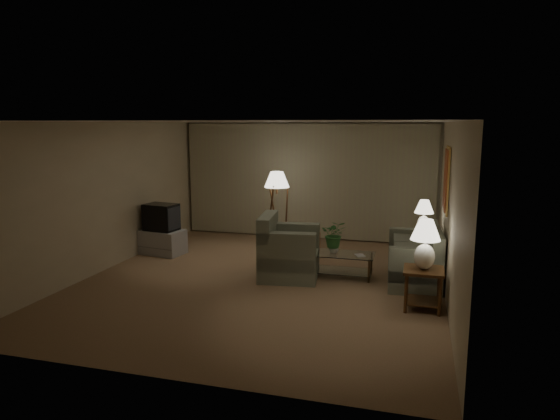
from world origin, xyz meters
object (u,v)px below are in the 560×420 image
(sofa, at_px, (414,259))
(armchair, at_px, (289,253))
(side_table_far, at_px, (422,242))
(floor_lamp, at_px, (277,208))
(side_table_near, at_px, (423,281))
(coffee_table, at_px, (342,261))
(crt_tv, at_px, (161,217))
(vase, at_px, (334,248))
(table_lamp_far, at_px, (424,213))
(ottoman, at_px, (306,242))
(table_lamp_near, at_px, (425,240))
(tv_cabinet, at_px, (162,242))

(sofa, xyz_separation_m, armchair, (-2.10, -0.38, 0.07))
(armchair, bearing_deg, side_table_far, -61.44)
(armchair, height_order, floor_lamp, floor_lamp)
(side_table_near, height_order, coffee_table, side_table_near)
(coffee_table, bearing_deg, sofa, 4.72)
(sofa, bearing_deg, side_table_near, 3.10)
(sofa, height_order, coffee_table, sofa)
(coffee_table, xyz_separation_m, crt_tv, (-3.84, 0.56, 0.50))
(crt_tv, relative_size, floor_lamp, 0.42)
(side_table_far, xyz_separation_m, vase, (-1.51, -1.35, 0.10))
(table_lamp_far, relative_size, ottoman, 1.04)
(floor_lamp, xyz_separation_m, vase, (1.55, -1.74, -0.37))
(side_table_near, bearing_deg, table_lamp_near, 172.87)
(armchair, xyz_separation_m, table_lamp_near, (2.25, -0.97, 0.59))
(side_table_far, height_order, floor_lamp, floor_lamp)
(tv_cabinet, distance_m, floor_lamp, 2.52)
(side_table_near, relative_size, floor_lamp, 0.36)
(side_table_far, bearing_deg, tv_cabinet, -171.41)
(side_table_near, height_order, ottoman, side_table_near)
(sofa, relative_size, floor_lamp, 1.07)
(vase, bearing_deg, coffee_table, 0.00)
(side_table_near, xyz_separation_m, crt_tv, (-5.20, 1.81, 0.36))
(table_lamp_near, bearing_deg, sofa, 96.34)
(side_table_far, relative_size, coffee_table, 0.54)
(armchair, bearing_deg, floor_lamp, 14.34)
(side_table_far, height_order, crt_tv, crt_tv)
(table_lamp_near, height_order, coffee_table, table_lamp_near)
(coffee_table, xyz_separation_m, floor_lamp, (-1.70, 1.74, 0.59))
(side_table_near, distance_m, floor_lamp, 4.30)
(side_table_near, distance_m, coffee_table, 1.85)
(sofa, bearing_deg, tv_cabinet, -98.49)
(side_table_near, xyz_separation_m, tv_cabinet, (-5.20, 1.81, -0.16))
(armchair, bearing_deg, coffee_table, -79.88)
(side_table_near, xyz_separation_m, table_lamp_far, (-0.00, 2.60, 0.56))
(table_lamp_near, bearing_deg, vase, 140.40)
(table_lamp_far, height_order, floor_lamp, floor_lamp)
(table_lamp_near, height_order, floor_lamp, floor_lamp)
(sofa, xyz_separation_m, floor_lamp, (-2.91, 1.64, 0.50))
(side_table_near, height_order, table_lamp_far, table_lamp_far)
(side_table_far, relative_size, tv_cabinet, 0.62)
(side_table_near, bearing_deg, sofa, 96.34)
(coffee_table, bearing_deg, floor_lamp, 134.22)
(table_lamp_near, height_order, ottoman, table_lamp_near)
(coffee_table, bearing_deg, side_table_far, 44.77)
(table_lamp_far, relative_size, floor_lamp, 0.38)
(armchair, bearing_deg, table_lamp_far, -61.44)
(coffee_table, bearing_deg, tv_cabinet, 171.64)
(coffee_table, bearing_deg, vase, -180.00)
(table_lamp_far, relative_size, crt_tv, 0.90)
(armchair, xyz_separation_m, side_table_near, (2.25, -0.97, -0.02))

